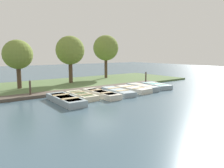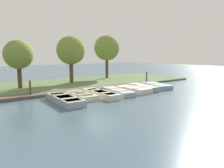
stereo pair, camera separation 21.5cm
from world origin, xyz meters
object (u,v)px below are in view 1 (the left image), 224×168
object	(u,v)px
rowboat_4	(134,89)
park_tree_left	(70,51)
mooring_post_near	(30,89)
mooring_post_far	(146,78)
rowboat_0	(65,100)
rowboat_6	(156,86)
rowboat_1	(81,96)
rowboat_2	(101,94)
rowboat_5	(142,87)
park_tree_center	(106,48)
park_tree_far_left	(18,55)
rowboat_3	(118,91)

from	to	relation	value
rowboat_4	park_tree_left	distance (m)	7.44
mooring_post_near	mooring_post_far	world-z (taller)	same
rowboat_0	rowboat_6	distance (m)	8.68
rowboat_1	rowboat_4	xyz separation A→B (m)	(0.30, 4.36, 0.02)
rowboat_2	park_tree_left	distance (m)	7.22
rowboat_5	park_tree_center	xyz separation A→B (m)	(-7.41, 1.62, 3.28)
mooring_post_near	rowboat_2	bearing A→B (deg)	58.00
rowboat_4	park_tree_far_left	world-z (taller)	park_tree_far_left
rowboat_4	mooring_post_near	xyz separation A→B (m)	(-2.49, -6.99, 0.39)
rowboat_0	park_tree_far_left	xyz separation A→B (m)	(-6.12, -1.05, 2.61)
rowboat_4	rowboat_6	bearing A→B (deg)	90.32
rowboat_0	rowboat_2	bearing A→B (deg)	97.56
rowboat_4	park_tree_center	distance (m)	8.89
rowboat_0	mooring_post_far	world-z (taller)	mooring_post_far
rowboat_4	mooring_post_far	distance (m)	4.60
rowboat_6	park_tree_far_left	world-z (taller)	park_tree_far_left
rowboat_1	rowboat_4	world-z (taller)	rowboat_4
rowboat_1	rowboat_5	world-z (taller)	rowboat_5
rowboat_0	park_tree_center	world-z (taller)	park_tree_center
rowboat_6	rowboat_5	bearing A→B (deg)	-79.81
rowboat_4	rowboat_6	size ratio (longest dim) A/B	0.94
mooring_post_near	rowboat_1	bearing A→B (deg)	50.18
rowboat_2	park_tree_center	size ratio (longest dim) A/B	0.70
rowboat_4	park_tree_far_left	xyz separation A→B (m)	(-5.82, -6.83, 2.61)
rowboat_0	rowboat_1	world-z (taller)	rowboat_0
rowboat_5	mooring_post_far	bearing A→B (deg)	134.58
rowboat_4	rowboat_1	bearing A→B (deg)	-99.91
mooring_post_near	park_tree_left	distance (m)	6.87
rowboat_2	park_tree_far_left	bearing A→B (deg)	-146.45
mooring_post_far	park_tree_far_left	bearing A→B (deg)	-107.32
rowboat_5	mooring_post_far	xyz separation A→B (m)	(-2.15, 2.58, 0.39)
rowboat_2	rowboat_5	size ratio (longest dim) A/B	1.12
rowboat_6	mooring_post_near	xyz separation A→B (m)	(-2.17, -9.87, 0.40)
rowboat_4	rowboat_3	bearing A→B (deg)	-100.65
rowboat_0	rowboat_5	world-z (taller)	rowboat_5
rowboat_1	mooring_post_far	size ratio (longest dim) A/B	2.37
rowboat_1	rowboat_3	distance (m)	2.93
rowboat_2	park_tree_far_left	size ratio (longest dim) A/B	0.87
rowboat_2	rowboat_5	distance (m)	4.29
rowboat_0	rowboat_1	size ratio (longest dim) A/B	1.29
park_tree_far_left	rowboat_5	bearing A→B (deg)	55.91
rowboat_6	rowboat_4	bearing A→B (deg)	-72.88
rowboat_0	rowboat_1	distance (m)	1.54
rowboat_1	mooring_post_near	distance (m)	3.44
rowboat_5	mooring_post_near	bearing A→B (deg)	-99.81
rowboat_3	mooring_post_near	world-z (taller)	mooring_post_near
rowboat_0	rowboat_4	bearing A→B (deg)	94.38
rowboat_3	rowboat_5	world-z (taller)	rowboat_5
mooring_post_far	park_tree_left	size ratio (longest dim) A/B	0.26
rowboat_3	mooring_post_near	size ratio (longest dim) A/B	2.94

